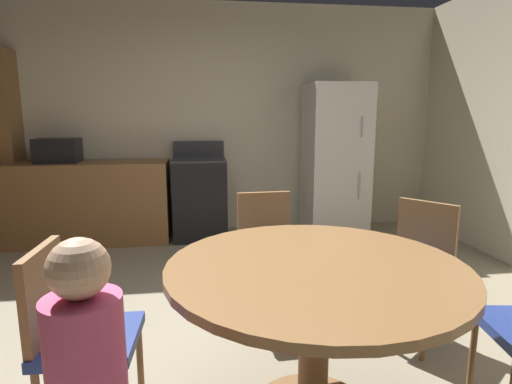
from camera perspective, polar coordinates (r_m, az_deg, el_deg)
ground_plane at (r=2.71m, az=-2.97°, el=-20.93°), size 14.00×14.00×0.00m
wall_back at (r=5.17m, az=-5.85°, el=9.80°), size 5.78×0.12×2.70m
kitchen_counter at (r=5.06m, az=-23.48°, el=-1.32°), size 2.06×0.60×0.90m
oven_range at (r=4.86m, az=-7.68°, el=-0.76°), size 0.60×0.60×1.10m
refrigerator at (r=5.00m, az=10.72°, el=4.25°), size 0.68×0.68×1.76m
microwave at (r=5.02m, az=-25.44°, el=5.15°), size 0.44×0.32×0.26m
dining_table at (r=1.96m, az=8.09°, el=-13.78°), size 1.34×1.34×0.76m
chair_north at (r=2.95m, az=1.49°, el=-7.46°), size 0.42×0.42×0.87m
chair_west at (r=2.05m, az=-23.60°, el=-16.79°), size 0.42×0.42×0.87m
chair_northeast at (r=2.86m, az=21.10°, el=-8.80°), size 0.56×0.56×0.87m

